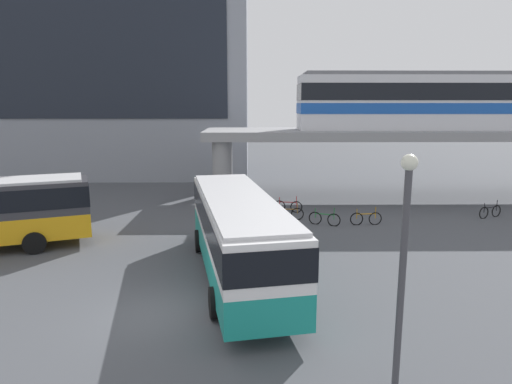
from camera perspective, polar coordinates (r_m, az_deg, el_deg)
name	(u,v)px	position (r m, az deg, el deg)	size (l,w,h in m)	color
ground_plane	(196,229)	(24.46, -7.67, -4.62)	(120.00, 120.00, 0.00)	#47494F
station_building	(81,67)	(47.35, -21.32, 14.48)	(31.66, 13.10, 19.97)	gray
elevated_platform	(442,139)	(33.82, 22.53, 6.21)	(32.73, 6.22, 4.85)	gray
train	(436,100)	(33.48, 21.80, 10.71)	(18.65, 2.96, 3.84)	silver
bus_main	(238,228)	(16.98, -2.33, -4.59)	(4.54, 11.32, 3.22)	teal
bicycle_orange	(366,219)	(25.63, 13.75, -3.28)	(1.79, 0.16, 1.04)	black
bicycle_red	(288,206)	(27.91, 4.06, -1.82)	(1.76, 0.46, 1.04)	black
bicycle_black	(490,212)	(29.83, 27.52, -2.23)	(1.66, 0.78, 1.04)	black
bicycle_brown	(288,214)	(26.08, 4.11, -2.74)	(1.79, 0.17, 1.04)	black
bicycle_green	(324,219)	(25.13, 8.66, -3.37)	(1.67, 0.75, 1.04)	black
lamp_post	(403,255)	(10.51, 18.17, -7.53)	(0.36, 0.36, 5.54)	#3F3F44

